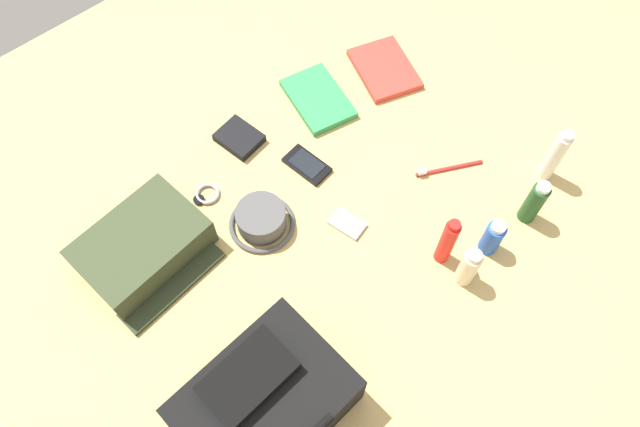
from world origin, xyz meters
name	(u,v)px	position (x,y,z in m)	size (l,w,h in m)	color
ground_plane	(320,223)	(0.00, 0.00, -0.01)	(2.64, 2.02, 0.02)	tan
backpack	(265,402)	(0.38, 0.26, 0.07)	(0.33, 0.26, 0.17)	black
toiletry_pouch	(143,247)	(0.37, -0.20, 0.04)	(0.30, 0.27, 0.09)	#384228
bucket_hat	(261,220)	(0.11, -0.09, 0.03)	(0.16, 0.16, 0.06)	#4F4F4F
toothpaste_tube	(555,156)	(-0.52, 0.28, 0.08)	(0.04, 0.04, 0.17)	white
shampoo_bottle	(534,202)	(-0.39, 0.32, 0.07)	(0.04, 0.04, 0.14)	#19471E
deodorant_spray	(493,237)	(-0.25, 0.32, 0.05)	(0.04, 0.04, 0.11)	blue
lotion_bottle	(468,267)	(-0.15, 0.33, 0.06)	(0.04, 0.04, 0.13)	beige
sunscreen_spray	(447,242)	(-0.15, 0.26, 0.08)	(0.04, 0.04, 0.17)	red
paperback_novel	(384,69)	(-0.45, -0.24, 0.01)	(0.20, 0.24, 0.02)	red
travel_guidebook	(318,99)	(-0.24, -0.28, 0.01)	(0.18, 0.23, 0.02)	#2D934C
cell_phone	(307,165)	(-0.08, -0.14, 0.01)	(0.08, 0.13, 0.01)	black
media_player	(347,224)	(-0.04, 0.05, 0.01)	(0.07, 0.09, 0.01)	#B7B7BC
wristwatch	(206,195)	(0.17, -0.24, 0.01)	(0.07, 0.06, 0.01)	#99999E
toothbrush	(446,169)	(-0.34, 0.10, 0.01)	(0.16, 0.09, 0.02)	red
wallet	(239,138)	(0.00, -0.32, 0.01)	(0.09, 0.11, 0.02)	black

